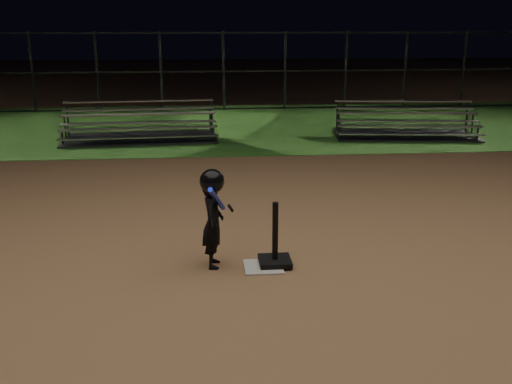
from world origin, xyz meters
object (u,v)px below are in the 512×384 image
bleacher_left (140,132)px  bleacher_right (405,130)px  home_plate (263,267)px  batting_tee (275,252)px  child_batter (213,216)px

bleacher_left → bleacher_right: 6.62m
home_plate → bleacher_left: 8.42m
home_plate → bleacher_right: size_ratio=0.12×
batting_tee → child_batter: child_batter is taller
batting_tee → bleacher_right: bearing=61.7°
bleacher_right → home_plate: bearing=-111.9°
bleacher_left → bleacher_right: bleacher_left is taller
bleacher_right → bleacher_left: bearing=-174.4°
child_batter → batting_tee: bearing=-93.0°
batting_tee → bleacher_left: 8.39m
batting_tee → bleacher_left: bleacher_left is taller
child_batter → bleacher_right: size_ratio=0.33×
batting_tee → home_plate: bearing=-155.2°
home_plate → child_batter: size_ratio=0.38×
child_batter → bleacher_left: child_batter is taller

